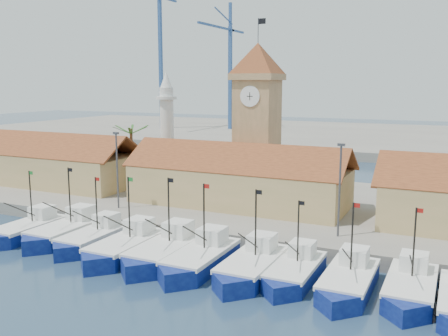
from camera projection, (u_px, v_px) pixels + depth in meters
The scene contains 21 objects.
ground at pixel (147, 269), 43.60m from camera, with size 400.00×400.00×0.00m, color #1B2F49.
quay at pixel (251, 203), 64.87m from camera, with size 140.00×32.00×1.50m, color gray.
terminal at pixel (365, 137), 141.50m from camera, with size 240.00×80.00×2.00m, color gray.
boat_0 at pixel (26, 231), 52.46m from camera, with size 3.59×9.82×7.43m.
boat_1 at pixel (65, 233), 51.60m from camera, with size 3.83×10.49×7.94m.
boat_2 at pixel (92, 240), 49.51m from camera, with size 3.54×9.69×7.33m.
boat_3 at pixel (124, 249), 46.62m from camera, with size 3.82×10.46×7.91m.
boat_4 at pixel (164, 253), 45.29m from camera, with size 3.91×10.70×8.10m.
boat_5 at pixel (199, 260), 43.50m from camera, with size 3.82×10.46×7.92m.
boat_6 at pixel (251, 268), 41.77m from camera, with size 3.75×10.27×7.77m.
boat_7 at pixel (294, 273), 40.81m from camera, with size 3.39×9.29×7.03m.
boat_8 at pixel (348, 283), 38.67m from camera, with size 3.57×9.78×7.40m.
boat_9 at pixel (410, 290), 37.43m from camera, with size 3.52×9.65×7.31m.
hall_left at pixel (42, 166), 74.24m from camera, with size 31.20×10.13×7.61m.
hall_center at pixel (238, 184), 60.77m from camera, with size 27.04×10.13×7.61m.
clock_tower at pixel (257, 116), 64.78m from camera, with size 5.80×5.80×22.70m.
minaret at pixel (167, 127), 73.26m from camera, with size 3.00×3.00×16.30m.
palm_tree at pixel (132, 150), 74.16m from camera, with size 5.60×5.03×8.39m.
lamp_posts at pixel (213, 175), 53.01m from camera, with size 80.70×0.25×9.03m.
crane_blue_far at pixel (158, 42), 155.02m from camera, with size 1.00×32.86×48.57m.
crane_blue_near at pixel (229, 60), 152.38m from camera, with size 1.00×30.67×38.30m.
Camera 1 is at (23.86, -34.63, 16.05)m, focal length 40.00 mm.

